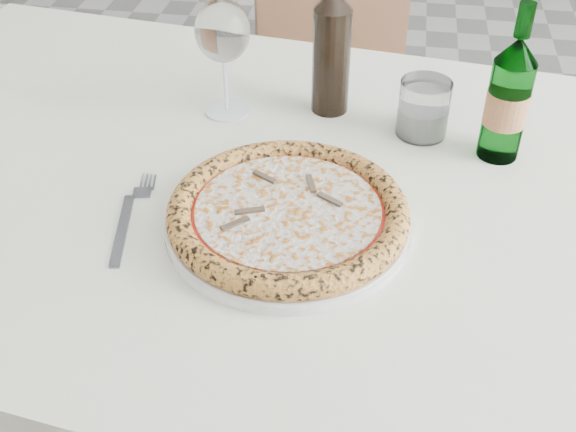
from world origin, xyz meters
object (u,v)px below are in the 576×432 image
(chair_far, at_px, (340,76))
(wine_bottle, at_px, (332,50))
(dining_table, at_px, (298,227))
(plate, at_px, (288,223))
(pizza, at_px, (288,212))
(wine_glass, at_px, (223,33))
(beer_bottle, at_px, (508,99))
(tumbler, at_px, (423,112))

(chair_far, xyz_separation_m, wine_bottle, (0.03, -0.55, 0.33))
(dining_table, bearing_deg, plate, -90.00)
(pizza, xyz_separation_m, wine_glass, (-0.15, 0.29, 0.11))
(plate, xyz_separation_m, beer_bottle, (0.29, 0.23, 0.09))
(pizza, height_order, wine_bottle, wine_bottle)
(tumbler, height_order, wine_bottle, wine_bottle)
(dining_table, distance_m, plate, 0.13)
(plate, bearing_deg, tumbler, 57.45)
(wine_glass, relative_size, wine_bottle, 0.78)
(plate, distance_m, wine_bottle, 0.34)
(dining_table, distance_m, wine_bottle, 0.29)
(dining_table, relative_size, plate, 5.19)
(dining_table, height_order, chair_far, chair_far)
(pizza, xyz_separation_m, beer_bottle, (0.29, 0.23, 0.07))
(tumbler, relative_size, beer_bottle, 0.37)
(beer_bottle, height_order, wine_bottle, wine_bottle)
(beer_bottle, bearing_deg, wine_bottle, 159.95)
(dining_table, xyz_separation_m, tumbler, (0.17, 0.17, 0.12))
(chair_far, bearing_deg, wine_glass, -103.48)
(plate, distance_m, tumbler, 0.32)
(dining_table, height_order, beer_bottle, beer_bottle)
(pizza, bearing_deg, plate, -32.01)
(plate, height_order, pizza, pizza)
(chair_far, relative_size, tumbler, 10.24)
(plate, height_order, beer_bottle, beer_bottle)
(dining_table, height_order, wine_bottle, wine_bottle)
(pizza, bearing_deg, wine_bottle, 86.57)
(dining_table, relative_size, pizza, 5.29)
(pizza, bearing_deg, tumbler, 57.45)
(chair_far, height_order, tumbler, chair_far)
(wine_glass, height_order, tumbler, wine_glass)
(wine_glass, xyz_separation_m, beer_bottle, (0.44, -0.06, -0.04))
(chair_far, xyz_separation_m, pizza, (0.01, -0.88, 0.25))
(dining_table, distance_m, pizza, 0.15)
(dining_table, xyz_separation_m, beer_bottle, (0.29, 0.13, 0.18))
(dining_table, relative_size, wine_glass, 8.74)
(wine_glass, height_order, beer_bottle, beer_bottle)
(tumbler, height_order, beer_bottle, beer_bottle)
(chair_far, xyz_separation_m, wine_glass, (-0.14, -0.59, 0.36))
(dining_table, bearing_deg, pizza, -90.00)
(chair_far, xyz_separation_m, beer_bottle, (0.30, -0.65, 0.32))
(wine_bottle, bearing_deg, chair_far, 92.87)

